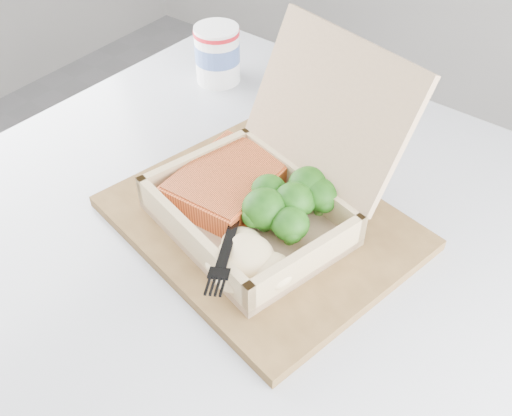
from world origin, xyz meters
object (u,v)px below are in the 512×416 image
Objects in this scene: takeout_container at (275,180)px; paper_cup at (217,53)px; serving_tray at (260,222)px; cafe_table at (245,315)px.

paper_cup is (-0.26, 0.21, -0.01)m from takeout_container.
paper_cup is at bearing 137.62° from serving_tray.
cafe_table is at bearing -167.69° from serving_tray.
serving_tray reaches higher than cafe_table.
takeout_container is at bearing -39.33° from paper_cup.
cafe_table is 8.95× the size of paper_cup.
cafe_table is 0.19m from serving_tray.
takeout_container reaches higher than paper_cup.
takeout_container is 3.12× the size of paper_cup.
paper_cup reaches higher than serving_tray.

